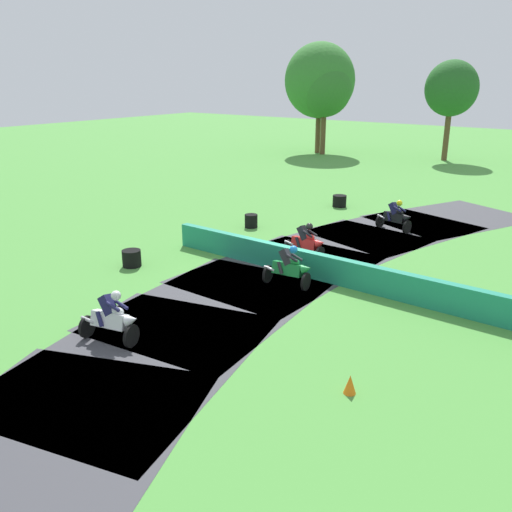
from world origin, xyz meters
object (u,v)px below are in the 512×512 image
Objects in this scene: tire_stack_near at (339,201)px; tire_stack_mid_a at (251,221)px; motorcycle_lead_black at (396,216)px; motorcycle_chase_red at (306,242)px; tire_stack_mid_b at (132,258)px; motorcycle_trailing_green at (290,267)px; motorcycle_fourth_white at (112,318)px; traffic_cone at (350,384)px.

tire_stack_near and tire_stack_mid_a have the same top height.
tire_stack_mid_a is (-5.49, -3.35, -0.36)m from motorcycle_lead_black.
motorcycle_chase_red is 2.80× the size of tire_stack_mid_a.
tire_stack_near and tire_stack_mid_b have the same top height.
motorcycle_trailing_green is 5.94m from tire_stack_mid_b.
motorcycle_lead_black is 1.02× the size of motorcycle_chase_red.
tire_stack_mid_b is (-5.67, -1.73, -0.35)m from motorcycle_trailing_green.
motorcycle_lead_black is 2.86× the size of tire_stack_mid_a.
motorcycle_chase_red is 2.48× the size of tire_stack_mid_b.
motorcycle_lead_black is 2.39× the size of tire_stack_near.
tire_stack_mid_b is at bearing 133.93° from motorcycle_fourth_white.
traffic_cone is at bearing -15.52° from tire_stack_mid_b.
motorcycle_chase_red is (-1.18, -5.67, 0.00)m from motorcycle_lead_black.
tire_stack_mid_a is 1.36× the size of traffic_cone.
motorcycle_fourth_white is at bearing -93.68° from motorcycle_chase_red.
motorcycle_lead_black and motorcycle_chase_red have the same top height.
tire_stack_near is 1.05× the size of tire_stack_mid_b.
traffic_cone is (4.38, -12.97, -0.44)m from motorcycle_lead_black.
motorcycle_fourth_white is at bearing -71.19° from tire_stack_mid_a.
traffic_cone is (9.87, -9.62, -0.08)m from tire_stack_mid_a.
tire_stack_mid_b is at bearing -136.14° from motorcycle_chase_red.
tire_stack_near is 1.63× the size of traffic_cone.
tire_stack_mid_a is at bearing -148.61° from motorcycle_lead_black.
tire_stack_mid_b is (-4.64, -4.46, -0.36)m from motorcycle_chase_red.
tire_stack_near is at bearing 118.75° from traffic_cone.
motorcycle_trailing_green is 1.00× the size of motorcycle_fourth_white.
motorcycle_lead_black is 3.90× the size of traffic_cone.
traffic_cone is (6.12, 1.41, -0.43)m from motorcycle_fourth_white.
motorcycle_chase_red is 8.72m from motorcycle_fourth_white.
tire_stack_mid_b is (-5.82, -10.14, -0.36)m from motorcycle_lead_black.
motorcycle_chase_red reaches higher than tire_stack_mid_a.
tire_stack_mid_b is at bearing -163.05° from motorcycle_trailing_green.
motorcycle_trailing_green is at bearing -69.89° from tire_stack_near.
motorcycle_trailing_green is at bearing -69.35° from motorcycle_chase_red.
motorcycle_trailing_green is at bearing -91.00° from motorcycle_lead_black.
tire_stack_mid_a is 6.79m from tire_stack_mid_b.
motorcycle_chase_red is 1.00× the size of motorcycle_trailing_green.
tire_stack_near reaches higher than traffic_cone.
motorcycle_trailing_green is 2.80× the size of tire_stack_mid_a.
motorcycle_fourth_white is 5.90m from tire_stack_mid_b.
traffic_cone is (4.53, -4.56, -0.43)m from motorcycle_trailing_green.
tire_stack_mid_a is at bearing 108.81° from motorcycle_fourth_white.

